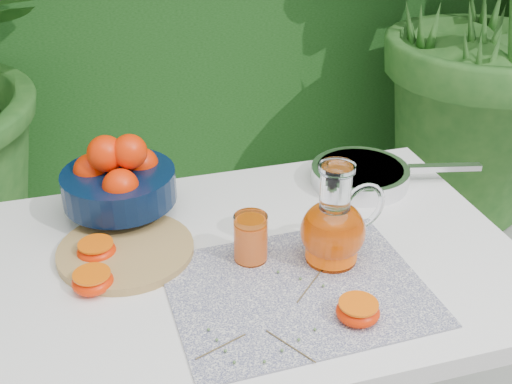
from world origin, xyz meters
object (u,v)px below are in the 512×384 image
object	(u,v)px
cutting_board	(126,251)
juice_pitcher	(334,228)
white_table	(259,289)
fruit_bowl	(118,179)
saute_pan	(361,174)

from	to	relation	value
cutting_board	juice_pitcher	xyz separation A→B (m)	(0.37, -0.13, 0.06)
white_table	juice_pitcher	xyz separation A→B (m)	(0.13, -0.05, 0.15)
white_table	cutting_board	size ratio (longest dim) A/B	3.83
fruit_bowl	saute_pan	size ratio (longest dim) A/B	0.58
fruit_bowl	saute_pan	xyz separation A→B (m)	(0.54, -0.02, -0.06)
white_table	saute_pan	world-z (taller)	saute_pan
cutting_board	fruit_bowl	xyz separation A→B (m)	(0.01, 0.15, 0.08)
white_table	fruit_bowl	bearing A→B (deg)	136.10
white_table	cutting_board	distance (m)	0.27
fruit_bowl	juice_pitcher	bearing A→B (deg)	-37.43
saute_pan	white_table	bearing A→B (deg)	-145.63
fruit_bowl	cutting_board	bearing A→B (deg)	-93.32
white_table	cutting_board	bearing A→B (deg)	162.80
cutting_board	saute_pan	bearing A→B (deg)	13.68
fruit_bowl	saute_pan	world-z (taller)	fruit_bowl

